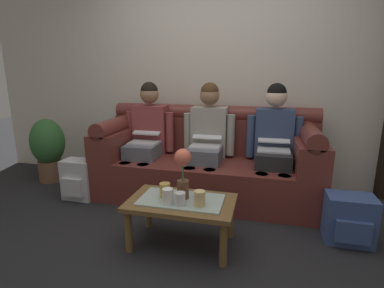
{
  "coord_description": "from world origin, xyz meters",
  "views": [
    {
      "loc": [
        0.59,
        -1.87,
        1.32
      ],
      "look_at": [
        -0.12,
        0.95,
        0.62
      ],
      "focal_mm": 27.7,
      "sensor_mm": 36.0,
      "label": 1
    }
  ],
  "objects_px": {
    "person_left": "(148,133)",
    "cup_near_left": "(168,196)",
    "couch": "(207,162)",
    "potted_plant": "(48,147)",
    "backpack_left": "(79,180)",
    "coffee_table": "(181,207)",
    "backpack_right": "(349,219)",
    "cup_far_left": "(200,198)",
    "flower_vase": "(183,169)",
    "person_right": "(274,140)",
    "cup_far_center": "(180,199)",
    "cup_near_right": "(165,190)",
    "person_middle": "(207,136)"
  },
  "relations": [
    {
      "from": "potted_plant",
      "to": "person_right",
      "type": "bearing_deg",
      "value": 1.08
    },
    {
      "from": "flower_vase",
      "to": "backpack_left",
      "type": "height_order",
      "value": "flower_vase"
    },
    {
      "from": "coffee_table",
      "to": "cup_near_left",
      "type": "distance_m",
      "value": 0.17
    },
    {
      "from": "couch",
      "to": "cup_near_right",
      "type": "distance_m",
      "value": 1.02
    },
    {
      "from": "couch",
      "to": "person_left",
      "type": "relative_size",
      "value": 1.89
    },
    {
      "from": "flower_vase",
      "to": "backpack_left",
      "type": "xyz_separation_m",
      "value": [
        -1.31,
        0.55,
        -0.4
      ]
    },
    {
      "from": "cup_far_left",
      "to": "backpack_right",
      "type": "xyz_separation_m",
      "value": [
        1.12,
        0.44,
        -0.25
      ]
    },
    {
      "from": "couch",
      "to": "person_middle",
      "type": "relative_size",
      "value": 1.89
    },
    {
      "from": "person_left",
      "to": "backpack_right",
      "type": "bearing_deg",
      "value": -18.52
    },
    {
      "from": "cup_far_left",
      "to": "backpack_left",
      "type": "height_order",
      "value": "cup_far_left"
    },
    {
      "from": "person_right",
      "to": "cup_far_left",
      "type": "distance_m",
      "value": 1.23
    },
    {
      "from": "cup_near_right",
      "to": "backpack_right",
      "type": "distance_m",
      "value": 1.47
    },
    {
      "from": "person_middle",
      "to": "backpack_right",
      "type": "height_order",
      "value": "person_middle"
    },
    {
      "from": "person_left",
      "to": "flower_vase",
      "type": "relative_size",
      "value": 3.13
    },
    {
      "from": "person_left",
      "to": "cup_near_left",
      "type": "xyz_separation_m",
      "value": [
        0.61,
        -1.12,
        -0.22
      ]
    },
    {
      "from": "coffee_table",
      "to": "backpack_left",
      "type": "height_order",
      "value": "backpack_left"
    },
    {
      "from": "cup_near_right",
      "to": "backpack_left",
      "type": "relative_size",
      "value": 0.26
    },
    {
      "from": "couch",
      "to": "person_left",
      "type": "distance_m",
      "value": 0.74
    },
    {
      "from": "cup_near_right",
      "to": "cup_far_center",
      "type": "bearing_deg",
      "value": -35.95
    },
    {
      "from": "backpack_right",
      "to": "backpack_left",
      "type": "xyz_separation_m",
      "value": [
        -2.58,
        0.22,
        0.02
      ]
    },
    {
      "from": "person_right",
      "to": "potted_plant",
      "type": "distance_m",
      "value": 2.67
    },
    {
      "from": "cup_far_left",
      "to": "backpack_left",
      "type": "xyz_separation_m",
      "value": [
        -1.47,
        0.66,
        -0.23
      ]
    },
    {
      "from": "person_right",
      "to": "cup_far_left",
      "type": "relative_size",
      "value": 10.7
    },
    {
      "from": "cup_near_left",
      "to": "backpack_right",
      "type": "height_order",
      "value": "cup_near_left"
    },
    {
      "from": "person_right",
      "to": "cup_far_center",
      "type": "xyz_separation_m",
      "value": [
        -0.66,
        -1.12,
        -0.23
      ]
    },
    {
      "from": "person_right",
      "to": "cup_near_left",
      "type": "height_order",
      "value": "person_right"
    },
    {
      "from": "person_left",
      "to": "cup_near_right",
      "type": "xyz_separation_m",
      "value": [
        0.55,
        -1.01,
        -0.22
      ]
    },
    {
      "from": "cup_far_center",
      "to": "flower_vase",
      "type": "bearing_deg",
      "value": 96.55
    },
    {
      "from": "coffee_table",
      "to": "backpack_right",
      "type": "relative_size",
      "value": 2.11
    },
    {
      "from": "coffee_table",
      "to": "cup_far_center",
      "type": "bearing_deg",
      "value": -77.81
    },
    {
      "from": "cup_near_right",
      "to": "cup_far_center",
      "type": "relative_size",
      "value": 1.14
    },
    {
      "from": "flower_vase",
      "to": "potted_plant",
      "type": "height_order",
      "value": "potted_plant"
    },
    {
      "from": "person_middle",
      "to": "person_right",
      "type": "xyz_separation_m",
      "value": [
        0.68,
        0.0,
        -0.0
      ]
    },
    {
      "from": "person_right",
      "to": "potted_plant",
      "type": "relative_size",
      "value": 1.57
    },
    {
      "from": "cup_near_left",
      "to": "backpack_left",
      "type": "xyz_separation_m",
      "value": [
        -1.23,
        0.68,
        -0.23
      ]
    },
    {
      "from": "person_right",
      "to": "coffee_table",
      "type": "xyz_separation_m",
      "value": [
        -0.68,
        -1.02,
        -0.34
      ]
    },
    {
      "from": "flower_vase",
      "to": "potted_plant",
      "type": "distance_m",
      "value": 2.21
    },
    {
      "from": "person_middle",
      "to": "cup_near_left",
      "type": "relative_size",
      "value": 10.57
    },
    {
      "from": "cup_near_left",
      "to": "backpack_left",
      "type": "height_order",
      "value": "cup_near_left"
    },
    {
      "from": "flower_vase",
      "to": "backpack_left",
      "type": "distance_m",
      "value": 1.48
    },
    {
      "from": "cup_near_right",
      "to": "cup_far_center",
      "type": "distance_m",
      "value": 0.19
    },
    {
      "from": "cup_far_left",
      "to": "backpack_right",
      "type": "height_order",
      "value": "cup_far_left"
    },
    {
      "from": "couch",
      "to": "flower_vase",
      "type": "height_order",
      "value": "couch"
    },
    {
      "from": "cup_near_right",
      "to": "backpack_left",
      "type": "xyz_separation_m",
      "value": [
        -1.17,
        0.57,
        -0.23
      ]
    },
    {
      "from": "person_left",
      "to": "coffee_table",
      "type": "bearing_deg",
      "value": -56.03
    },
    {
      "from": "person_right",
      "to": "potted_plant",
      "type": "height_order",
      "value": "person_right"
    },
    {
      "from": "couch",
      "to": "potted_plant",
      "type": "height_order",
      "value": "couch"
    },
    {
      "from": "cup_near_left",
      "to": "cup_far_center",
      "type": "distance_m",
      "value": 0.1
    },
    {
      "from": "cup_far_left",
      "to": "backpack_left",
      "type": "relative_size",
      "value": 0.27
    },
    {
      "from": "cup_near_right",
      "to": "cup_far_center",
      "type": "height_order",
      "value": "cup_near_right"
    }
  ]
}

